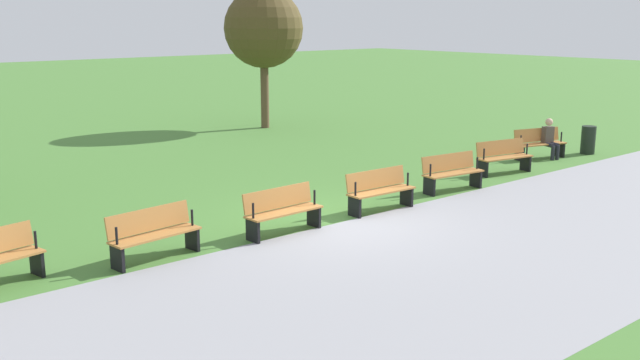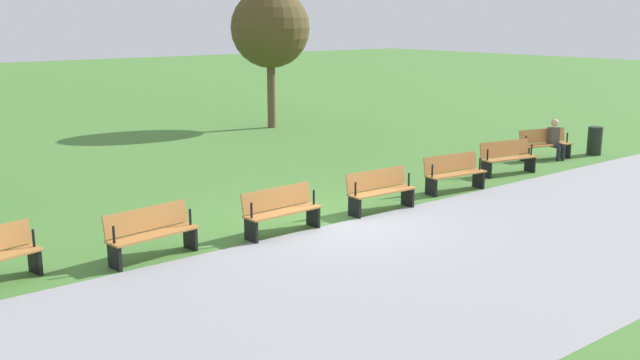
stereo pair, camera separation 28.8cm
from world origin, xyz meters
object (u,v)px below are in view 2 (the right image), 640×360
bench_0 (545,144)px  bench_2 (454,172)px  person_seated (555,138)px  bench_3 (380,190)px  trash_bin (595,141)px  bench_4 (281,210)px  bench_5 (151,232)px  tree_1 (270,29)px  bench_1 (507,157)px

bench_0 → bench_2: size_ratio=1.01×
person_seated → bench_3: bearing=22.5°
bench_0 → bench_2: bearing=26.3°
trash_bin → bench_4: bearing=3.1°
bench_2 → trash_bin: (-7.01, -0.46, -0.04)m
bench_4 → person_seated: 10.76m
bench_3 → bench_0: bearing=-169.0°
bench_5 → trash_bin: bearing=175.2°
bench_5 → tree_1: 15.69m
bench_3 → trash_bin: (-9.66, -0.66, -0.04)m
person_seated → tree_1: bearing=-59.0°
person_seated → trash_bin: 1.64m
bench_0 → bench_3: same height
bench_4 → person_seated: size_ratio=1.39×
bench_4 → tree_1: tree_1 is taller
bench_4 → bench_5: same height
bench_2 → bench_3: (2.64, 0.20, 0.00)m
bench_1 → bench_5: 10.56m
bench_1 → bench_5: size_ratio=1.01×
person_seated → tree_1: 11.29m
bench_2 → person_seated: bearing=-165.0°
bench_2 → person_seated: person_seated is taller
bench_3 → bench_5: (5.29, -0.20, 0.00)m
trash_bin → person_seated: bearing=-11.9°
bench_3 → bench_5: size_ratio=0.98×
bench_1 → bench_4: (7.91, 0.61, 0.00)m
bench_0 → bench_2: (5.20, 1.01, 0.00)m
bench_1 → bench_5: (10.55, 0.40, 0.00)m
bench_4 → bench_5: (2.64, -0.20, 0.00)m
bench_4 → person_seated: bearing=-176.9°
bench_4 → tree_1: bearing=-126.4°
bench_2 → bench_4: size_ratio=1.02×
bench_5 → bench_2: bearing=173.4°
tree_1 → bench_1: bearing=90.6°
bench_3 → bench_5: bearing=0.0°
bench_5 → trash_bin: (-14.95, -0.46, -0.04)m
bench_0 → trash_bin: size_ratio=1.99×
tree_1 → trash_bin: tree_1 is taller
bench_0 → bench_4: 10.56m
bench_1 → bench_0: bearing=-155.9°
bench_0 → bench_1: bearing=28.5°
bench_2 → person_seated: (-5.42, -0.80, 0.17)m
bench_4 → trash_bin: bench_4 is taller
tree_1 → bench_0: bearing=104.8°
bench_1 → tree_1: size_ratio=0.33×
bench_0 → person_seated: 0.35m
bench_3 → tree_1: 12.97m
bench_3 → tree_1: bearing=-112.0°
bench_1 → bench_2: bearing=19.7°
bench_4 → person_seated: person_seated is taller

